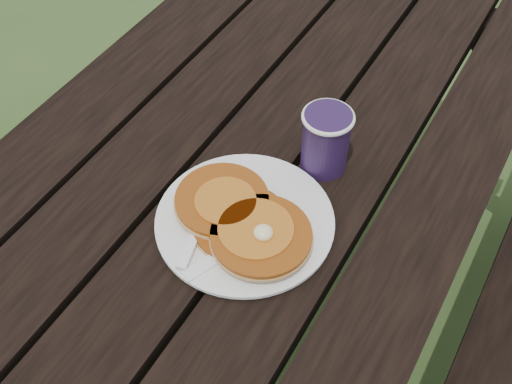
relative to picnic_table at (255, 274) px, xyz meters
The scene contains 7 objects.
ground 0.37m from the picnic_table, ahead, with size 60.00×60.00×0.00m, color #304A1F.
picnic_table is the anchor object (origin of this frame).
plate 0.42m from the picnic_table, 64.96° to the right, with size 0.26×0.26×0.01m, color white.
pancake_stack 0.44m from the picnic_table, 65.79° to the right, with size 0.23×0.17×0.04m.
knife 0.45m from the picnic_table, 66.70° to the right, with size 0.02×0.18×0.01m, color white.
fork 0.46m from the picnic_table, 83.79° to the right, with size 0.03×0.16×0.01m, color white, non-canonical shape.
coffee_cup 0.46m from the picnic_table, 11.96° to the left, with size 0.08×0.08×0.11m.
Camera 1 is at (0.38, -0.65, 1.52)m, focal length 45.00 mm.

